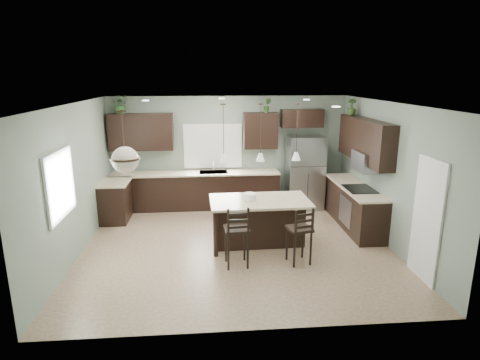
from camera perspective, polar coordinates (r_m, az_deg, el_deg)
name	(u,v)px	position (r m, az deg, el deg)	size (l,w,h in m)	color
ground	(237,246)	(8.10, -0.47, -9.32)	(6.00, 6.00, 0.00)	#9E8466
pantry_door	(427,220)	(7.18, 25.04, -5.22)	(0.04, 0.82, 2.04)	white
window_back	(213,146)	(10.26, -3.89, 4.85)	(1.35, 0.02, 1.00)	white
window_left	(59,185)	(7.23, -24.30, -0.62)	(0.02, 1.10, 1.00)	white
left_return_cabs	(115,202)	(9.75, -17.32, -2.97)	(0.60, 0.90, 0.90)	black
left_return_countertop	(115,182)	(9.62, -17.41, -0.30)	(0.66, 0.96, 0.04)	beige
back_lower_cabs	(196,191)	(10.24, -6.28, -1.55)	(4.20, 0.60, 0.90)	black
back_countertop	(195,173)	(10.10, -6.35, 0.98)	(4.20, 0.66, 0.04)	beige
sink_inset	(213,172)	(10.09, -3.80, 1.12)	(0.70, 0.45, 0.01)	gray
faucet	(213,167)	(10.03, -3.81, 1.88)	(0.02, 0.02, 0.28)	silver
back_upper_left	(141,132)	(10.18, -13.88, 6.65)	(1.55, 0.34, 0.90)	black
back_upper_right	(260,131)	(10.14, 2.93, 7.03)	(0.85, 0.34, 0.90)	black
fridge_header	(302,118)	(10.30, 8.82, 8.68)	(1.05, 0.34, 0.45)	black
right_lower_cabs	(354,207)	(9.32, 15.92, -3.69)	(0.60, 2.35, 0.90)	black
right_countertop	(355,187)	(9.18, 16.01, -0.90)	(0.66, 2.35, 0.04)	beige
cooktop	(360,189)	(8.92, 16.63, -1.22)	(0.58, 0.75, 0.02)	black
wall_oven_front	(345,211)	(8.97, 14.70, -4.31)	(0.01, 0.72, 0.60)	gray
right_upper_cabs	(365,140)	(9.02, 17.36, 5.44)	(0.34, 2.35, 0.90)	black
microwave	(366,161)	(8.82, 17.52, 2.58)	(0.40, 0.75, 0.40)	gray
refrigerator	(305,172)	(10.26, 9.17, 1.12)	(0.90, 0.74, 1.85)	#9A9BA2
kitchen_island	(259,222)	(8.03, 2.79, -5.98)	(1.94, 1.10, 0.92)	black
serving_dish	(250,197)	(7.83, 1.39, -2.40)	(0.24, 0.24, 0.14)	white
bar_stool_left	(237,236)	(7.10, -0.49, -7.91)	(0.42, 0.42, 1.14)	black
bar_stool_right	(299,235)	(7.28, 8.41, -7.73)	(0.40, 0.40, 1.07)	black
pendant_left	(224,133)	(7.51, -2.36, 6.67)	(0.17, 0.17, 1.10)	white
pendant_center	(261,133)	(7.59, 2.95, 6.75)	(0.17, 0.17, 1.10)	white
pendant_right	(297,132)	(7.73, 8.11, 6.77)	(0.17, 0.17, 1.10)	white
chandelier	(124,142)	(6.28, -16.20, 5.20)	(0.45, 0.45, 0.95)	beige
plant_back_left	(121,104)	(10.16, -16.61, 10.28)	(0.40, 0.35, 0.44)	#2A5625
plant_back_right	(267,105)	(10.07, 3.89, 10.55)	(0.19, 0.16, 0.35)	#305625
plant_right_wall	(352,107)	(9.74, 15.60, 9.99)	(0.21, 0.21, 0.38)	#365324
room_shell	(237,162)	(7.57, -0.50, 2.51)	(6.00, 6.00, 6.00)	slate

